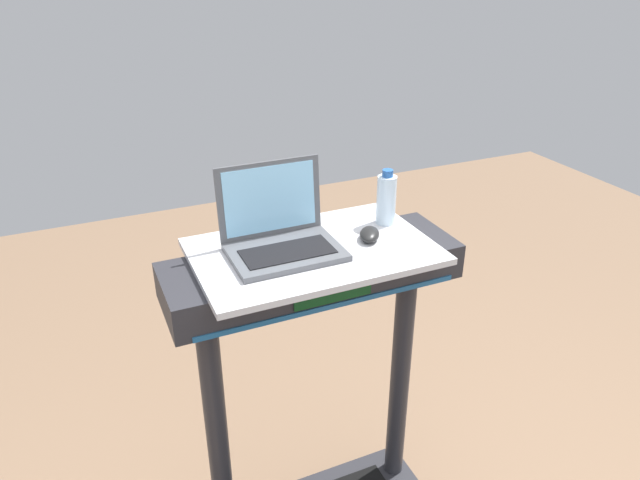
% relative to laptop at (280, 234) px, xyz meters
% --- Properties ---
extents(desk_board, '(0.71, 0.45, 0.02)m').
position_rel_laptop_xyz_m(desk_board, '(0.09, -0.03, -0.06)').
color(desk_board, silver).
rests_on(desk_board, treadmill_base).
extents(laptop, '(0.32, 0.25, 0.24)m').
position_rel_laptop_xyz_m(laptop, '(0.00, 0.00, 0.00)').
color(laptop, '#515459').
rests_on(laptop, desk_board).
extents(computer_mouse, '(0.10, 0.12, 0.03)m').
position_rel_laptop_xyz_m(computer_mouse, '(0.27, -0.05, -0.03)').
color(computer_mouse, black).
rests_on(computer_mouse, desk_board).
extents(water_bottle, '(0.06, 0.06, 0.18)m').
position_rel_laptop_xyz_m(water_bottle, '(0.37, 0.04, 0.03)').
color(water_bottle, silver).
rests_on(water_bottle, desk_board).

